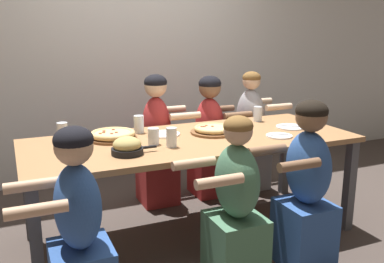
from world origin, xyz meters
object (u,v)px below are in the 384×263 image
diner_near_midright (306,191)px  empty_plate_d (290,127)px  drinking_glass_f (139,124)px  drinking_glass_a (258,115)px  empty_plate_a (239,125)px  drinking_glass_b (236,135)px  diner_near_center (235,211)px  skillet_bowl (127,147)px  diner_far_right (250,136)px  pizza_board_main (213,130)px  drinking_glass_c (63,133)px  drinking_glass_e (172,139)px  diner_far_midright (210,140)px  diner_far_center (157,145)px  empty_plate_b (279,136)px  empty_plate_c (164,134)px  drinking_glass_d (153,136)px  pizza_board_second (113,135)px  diner_near_left (79,236)px

diner_near_midright → empty_plate_d: bearing=-28.0°
drinking_glass_f → diner_near_midright: 1.35m
empty_plate_d → drinking_glass_a: bearing=109.0°
empty_plate_a → drinking_glass_b: bearing=-121.9°
drinking_glass_b → diner_near_center: bearing=-118.9°
empty_plate_a → drinking_glass_f: bearing=172.8°
skillet_bowl → diner_far_right: (1.48, 0.92, -0.29)m
pizza_board_main → drinking_glass_c: bearing=170.2°
drinking_glass_b → drinking_glass_e: size_ratio=1.03×
diner_near_midright → diner_near_center: size_ratio=1.05×
empty_plate_d → diner_far_midright: diner_far_midright is taller
empty_plate_a → diner_near_center: (-0.54, -0.92, -0.29)m
pizza_board_main → diner_far_midright: 0.74m
diner_far_right → diner_far_center: diner_far_center is taller
drinking_glass_f → diner_far_right: (1.25, 0.39, -0.31)m
drinking_glass_a → diner_far_right: 0.53m
pizza_board_main → empty_plate_b: bearing=-35.7°
empty_plate_c → drinking_glass_d: bearing=-125.9°
pizza_board_second → diner_near_center: size_ratio=0.33×
empty_plate_d → diner_near_left: bearing=-159.3°
empty_plate_b → pizza_board_second: bearing=160.2°
skillet_bowl → drinking_glass_e: size_ratio=2.23×
empty_plate_a → diner_far_center: bearing=138.5°
skillet_bowl → drinking_glass_d: size_ratio=2.59×
drinking_glass_a → empty_plate_b: bearing=-105.1°
empty_plate_b → diner_far_midright: size_ratio=0.17×
empty_plate_a → diner_far_midright: bearing=93.5°
empty_plate_b → drinking_glass_a: (0.14, 0.53, 0.05)m
diner_near_midright → diner_near_left: (-1.46, 0.00, -0.02)m
pizza_board_second → diner_near_midright: bearing=-40.6°
empty_plate_d → diner_near_left: diner_near_left is taller
diner_far_midright → empty_plate_b: bearing=7.8°
empty_plate_b → drinking_glass_b: (-0.39, -0.03, 0.05)m
pizza_board_main → skillet_bowl: 0.81m
diner_near_midright → diner_near_left: bearing=90.0°
empty_plate_c → empty_plate_d: 1.05m
drinking_glass_b → drinking_glass_e: drinking_glass_b is taller
drinking_glass_e → drinking_glass_f: 0.49m
diner_far_right → drinking_glass_b: bearing=-36.3°
drinking_glass_e → empty_plate_c: bearing=78.1°
pizza_board_second → drinking_glass_d: 0.34m
diner_near_center → diner_far_midright: size_ratio=0.94×
empty_plate_d → diner_near_midright: 0.82m
drinking_glass_c → diner_far_right: diner_far_right is taller
skillet_bowl → drinking_glass_f: size_ratio=2.22×
diner_near_left → diner_far_midright: bearing=-45.7°
diner_far_right → pizza_board_second: bearing=-71.1°
skillet_bowl → diner_far_right: diner_far_right is taller
empty_plate_b → drinking_glass_a: size_ratio=1.52×
empty_plate_b → diner_far_right: 1.01m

